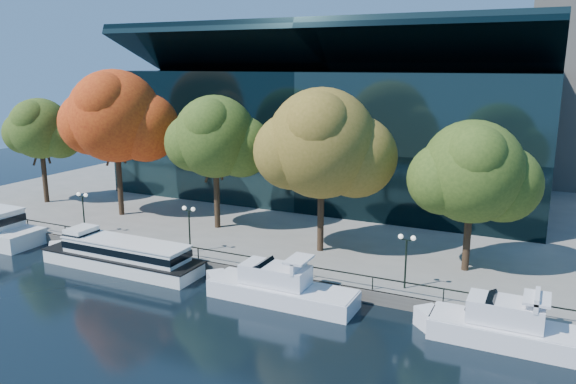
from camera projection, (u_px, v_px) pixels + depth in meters
The scene contains 15 objects.
ground at pixel (230, 295), 41.90m from camera, with size 160.00×160.00×0.00m, color black.
promenade at pixel (374, 191), 73.78m from camera, with size 90.00×67.08×1.00m.
railing at pixel (251, 257), 44.32m from camera, with size 88.20×0.08×0.99m.
convention_building at pixel (334, 132), 69.63m from camera, with size 50.00×24.57×21.43m.
tour_boat at pixel (118, 253), 47.14m from camera, with size 16.02×3.57×3.04m.
cruiser_near at pixel (276, 286), 40.65m from camera, with size 12.16×3.13×3.52m.
cruiser_far at pixel (504, 326), 34.40m from camera, with size 11.04×3.06×3.61m.
tree_0 at pixel (40, 130), 63.85m from camera, with size 8.63×7.07×12.08m.
tree_1 at pixel (116, 118), 57.93m from camera, with size 11.98×9.82×15.34m.
tree_2 at pixel (216, 139), 53.58m from camera, with size 9.91×8.12×12.99m.
tree_3 at pixel (323, 146), 46.63m from camera, with size 11.60×9.51×14.01m.
tree_4 at pixel (474, 174), 42.37m from camera, with size 9.83×8.06×11.81m.
lamp_0 at pixel (83, 204), 52.85m from camera, with size 1.26×0.36×4.03m.
lamp_1 at pixel (189, 218), 47.77m from camera, with size 1.26×0.36×4.03m.
lamp_2 at pixel (406, 249), 39.92m from camera, with size 1.26×0.36×4.03m.
Camera 1 is at (20.77, -33.43, 16.88)m, focal length 35.00 mm.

